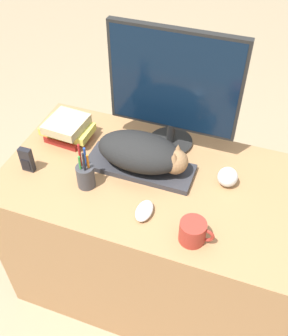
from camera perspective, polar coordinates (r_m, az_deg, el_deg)
name	(u,v)px	position (r m, az deg, el deg)	size (l,w,h in m)	color
desk	(152,236)	(1.88, 1.17, -9.87)	(1.23, 0.68, 0.78)	#9E7047
keyboard	(140,167)	(1.61, -0.61, 0.17)	(0.45, 0.16, 0.02)	#2D2D33
cat	(143,153)	(1.55, -0.11, 2.24)	(0.37, 0.19, 0.14)	black
monitor	(173,86)	(1.57, 4.25, 11.73)	(0.53, 0.19, 0.53)	black
computer_mouse	(144,211)	(1.45, 0.04, -6.22)	(0.06, 0.10, 0.04)	silver
coffee_mug	(193,232)	(1.37, 7.15, -9.16)	(0.12, 0.09, 0.09)	#9E2D23
pen_cup	(86,175)	(1.53, -8.48, -1.03)	(0.07, 0.07, 0.20)	#38383D
baseball	(228,177)	(1.57, 12.04, -1.27)	(0.08, 0.08, 0.08)	silver
phone	(27,160)	(1.65, -16.64, 1.14)	(0.05, 0.03, 0.11)	black
book_stack	(67,129)	(1.77, -11.06, 5.62)	(0.22, 0.19, 0.11)	maroon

